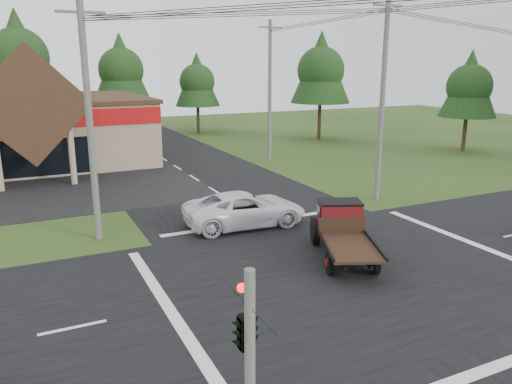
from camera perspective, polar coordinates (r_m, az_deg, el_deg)
ground at (r=19.95m, az=9.98°, el=-8.92°), size 120.00×120.00×0.00m
road_ns at (r=19.94m, az=9.98°, el=-8.89°), size 12.00×120.00×0.02m
road_ew at (r=19.94m, az=9.98°, el=-8.89°), size 120.00×12.00×0.02m
traffic_signal_corner at (r=9.25m, az=-1.19°, el=-13.42°), size 0.53×2.48×4.40m
utility_pole_nw at (r=23.08m, az=-18.49°, el=7.63°), size 2.00×0.30×10.50m
utility_pole_ne at (r=29.63m, az=14.24°, el=10.27°), size 2.00×0.30×11.50m
utility_pole_n at (r=41.38m, az=1.59°, el=11.57°), size 2.00×0.30×11.20m
tree_row_c at (r=55.79m, az=-25.52°, el=14.04°), size 7.28×7.28×13.13m
tree_row_d at (r=57.80m, az=-15.19°, el=13.54°), size 6.16×6.16×11.11m
tree_row_e at (r=57.96m, az=-6.75°, el=12.61°), size 5.04×5.04×9.09m
tree_side_ne at (r=53.27m, az=7.43°, el=13.87°), size 6.16×6.16×11.11m
tree_side_e_near at (r=49.36m, az=23.22°, el=11.25°), size 5.04×5.04×9.09m
antique_flatbed_truck at (r=20.78m, az=10.06°, el=-4.66°), size 3.94×5.69×2.22m
white_pickup at (r=24.75m, az=-1.27°, el=-1.95°), size 6.24×3.19×1.69m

